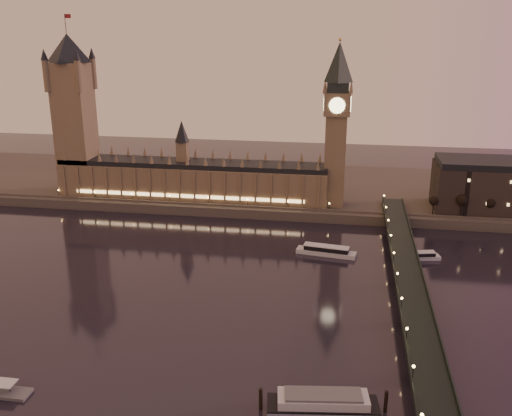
# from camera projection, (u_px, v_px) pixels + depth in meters

# --- Properties ---
(ground) EXTENTS (700.00, 700.00, 0.00)m
(ground) POSITION_uv_depth(u_px,v_px,m) (207.00, 288.00, 267.03)
(ground) COLOR black
(ground) RESTS_ON ground
(far_embankment) EXTENTS (560.00, 130.00, 6.00)m
(far_embankment) POSITION_uv_depth(u_px,v_px,m) (302.00, 189.00, 416.33)
(far_embankment) COLOR #423D35
(far_embankment) RESTS_ON ground
(palace_of_westminster) EXTENTS (180.00, 26.62, 52.00)m
(palace_of_westminster) POSITION_uv_depth(u_px,v_px,m) (192.00, 175.00, 380.07)
(palace_of_westminster) COLOR brown
(palace_of_westminster) RESTS_ON ground
(victoria_tower) EXTENTS (31.68, 31.68, 118.00)m
(victoria_tower) POSITION_uv_depth(u_px,v_px,m) (73.00, 106.00, 378.79)
(victoria_tower) COLOR brown
(victoria_tower) RESTS_ON ground
(big_ben) EXTENTS (17.68, 17.68, 104.00)m
(big_ben) POSITION_uv_depth(u_px,v_px,m) (337.00, 115.00, 352.50)
(big_ben) COLOR brown
(big_ben) RESTS_ON ground
(westminster_bridge) EXTENTS (13.20, 260.00, 15.30)m
(westminster_bridge) POSITION_uv_depth(u_px,v_px,m) (409.00, 291.00, 251.19)
(westminster_bridge) COLOR black
(westminster_bridge) RESTS_ON ground
(bare_tree_0) EXTENTS (6.39, 6.39, 13.00)m
(bare_tree_0) POSITION_uv_depth(u_px,v_px,m) (434.00, 200.00, 346.74)
(bare_tree_0) COLOR black
(bare_tree_0) RESTS_ON ground
(bare_tree_1) EXTENTS (6.39, 6.39, 13.00)m
(bare_tree_1) POSITION_uv_depth(u_px,v_px,m) (463.00, 201.00, 344.09)
(bare_tree_1) COLOR black
(bare_tree_1) RESTS_ON ground
(bare_tree_2) EXTENTS (6.39, 6.39, 13.00)m
(bare_tree_2) POSITION_uv_depth(u_px,v_px,m) (493.00, 203.00, 341.45)
(bare_tree_2) COLOR black
(bare_tree_2) RESTS_ON ground
(cruise_boat_a) EXTENTS (32.44, 11.57, 5.08)m
(cruise_boat_a) POSITION_uv_depth(u_px,v_px,m) (326.00, 251.00, 304.81)
(cruise_boat_a) COLOR silver
(cruise_boat_a) RESTS_ON ground
(cruise_boat_b) EXTENTS (23.12, 10.45, 4.14)m
(cruise_boat_b) POSITION_uv_depth(u_px,v_px,m) (419.00, 256.00, 299.17)
(cruise_boat_b) COLOR silver
(cruise_boat_b) RESTS_ON ground
(moored_barge) EXTENTS (40.68, 14.54, 7.52)m
(moored_barge) POSITION_uv_depth(u_px,v_px,m) (323.00, 404.00, 180.71)
(moored_barge) COLOR #838FA6
(moored_barge) RESTS_ON ground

